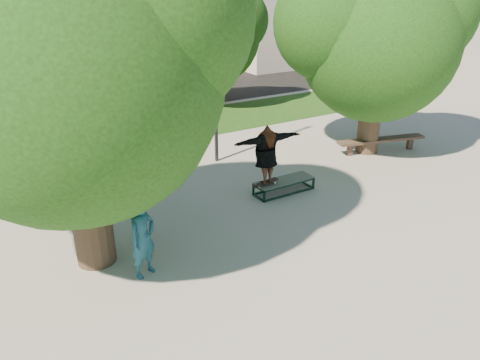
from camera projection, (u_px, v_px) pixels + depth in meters
ground at (279, 230)px, 11.53m from camera, size 120.00×120.00×0.00m
grass_strip at (165, 127)px, 19.45m from camera, size 30.00×4.00×0.02m
asphalt_strip at (97, 99)px, 24.06m from camera, size 40.00×8.00×0.01m
tree_left at (62, 55)px, 8.58m from camera, size 6.96×5.95×7.12m
tree_right at (376, 33)px, 15.15m from camera, size 6.24×5.33×6.51m
bg_tree_mid at (85, 24)px, 18.88m from camera, size 5.76×4.92×6.24m
bg_tree_right at (212, 31)px, 21.33m from camera, size 5.04×4.31×5.43m
lamppost at (215, 67)px, 14.67m from camera, size 0.25×0.15×6.11m
side_building at (303, 2)px, 35.78m from camera, size 15.00×10.00×8.00m
grind_box at (284, 186)px, 13.54m from camera, size 1.80×0.60×0.38m
skater_rig at (266, 154)px, 12.79m from camera, size 2.08×0.68×1.74m
bystander at (143, 238)px, 9.50m from camera, size 0.74×0.63×1.72m
bench at (381, 141)px, 16.56m from camera, size 3.30×1.29×0.51m
car_grey at (142, 78)px, 24.89m from camera, size 3.58×6.23×1.64m
car_silver_b at (185, 86)px, 23.67m from camera, size 2.22×4.81×1.36m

